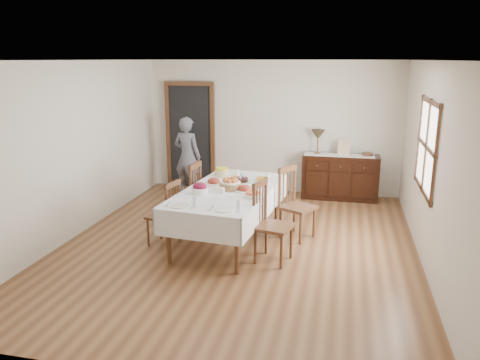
% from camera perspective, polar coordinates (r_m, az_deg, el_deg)
% --- Properties ---
extents(ground, '(6.00, 6.00, 0.00)m').
position_cam_1_polar(ground, '(6.84, -0.19, -7.93)').
color(ground, brown).
extents(room_shell, '(5.02, 6.02, 2.65)m').
position_cam_1_polar(room_shell, '(6.84, -0.59, 6.35)').
color(room_shell, silver).
rests_on(room_shell, ground).
extents(dining_table, '(1.42, 2.44, 0.80)m').
position_cam_1_polar(dining_table, '(6.75, -1.40, -1.88)').
color(dining_table, silver).
rests_on(dining_table, ground).
extents(chair_left_near, '(0.47, 0.47, 0.96)m').
position_cam_1_polar(chair_left_near, '(6.78, -9.01, -3.96)').
color(chair_left_near, '#4F2F1B').
rests_on(chair_left_near, ground).
extents(chair_left_far, '(0.48, 0.48, 1.06)m').
position_cam_1_polar(chair_left_far, '(7.43, -6.43, -1.79)').
color(chair_left_far, '#4F2F1B').
rests_on(chair_left_far, ground).
extents(chair_right_near, '(0.54, 0.54, 1.08)m').
position_cam_1_polar(chair_right_near, '(6.18, 3.65, -5.06)').
color(chair_right_near, '#4F2F1B').
rests_on(chair_right_near, ground).
extents(chair_right_far, '(0.61, 0.61, 1.07)m').
position_cam_1_polar(chair_right_far, '(7.02, 6.68, -2.73)').
color(chair_right_far, '#4F2F1B').
rests_on(chair_right_far, ground).
extents(sideboard, '(1.42, 0.52, 0.85)m').
position_cam_1_polar(sideboard, '(9.14, 12.09, 0.38)').
color(sideboard, black).
rests_on(sideboard, ground).
extents(person, '(0.58, 0.44, 1.65)m').
position_cam_1_polar(person, '(9.16, -6.44, 3.19)').
color(person, slate).
rests_on(person, ground).
extents(bread_basket, '(0.32, 0.32, 0.17)m').
position_cam_1_polar(bread_basket, '(6.69, -1.17, -0.53)').
color(bread_basket, brown).
rests_on(bread_basket, dining_table).
extents(egg_basket, '(0.26, 0.26, 0.11)m').
position_cam_1_polar(egg_basket, '(7.14, -0.06, 0.12)').
color(egg_basket, black).
rests_on(egg_basket, dining_table).
extents(ham_platter_a, '(0.29, 0.29, 0.11)m').
position_cam_1_polar(ham_platter_a, '(7.00, -3.22, -0.24)').
color(ham_platter_a, white).
rests_on(ham_platter_a, dining_table).
extents(ham_platter_b, '(0.30, 0.30, 0.11)m').
position_cam_1_polar(ham_platter_b, '(6.61, 0.57, -1.14)').
color(ham_platter_b, white).
rests_on(ham_platter_b, dining_table).
extents(beet_bowl, '(0.23, 0.23, 0.16)m').
position_cam_1_polar(beet_bowl, '(6.51, -4.93, -1.06)').
color(beet_bowl, white).
rests_on(beet_bowl, dining_table).
extents(carrot_bowl, '(0.24, 0.24, 0.09)m').
position_cam_1_polar(carrot_bowl, '(7.03, 2.71, -0.09)').
color(carrot_bowl, white).
rests_on(carrot_bowl, dining_table).
extents(pineapple_bowl, '(0.24, 0.24, 0.14)m').
position_cam_1_polar(pineapple_bowl, '(7.47, -2.24, 0.98)').
color(pineapple_bowl, '#C7B78C').
rests_on(pineapple_bowl, dining_table).
extents(casserole_dish, '(0.25, 0.25, 0.07)m').
position_cam_1_polar(casserole_dish, '(6.33, 1.60, -1.81)').
color(casserole_dish, white).
rests_on(casserole_dish, dining_table).
extents(butter_dish, '(0.15, 0.10, 0.07)m').
position_cam_1_polar(butter_dish, '(6.55, -2.53, -1.23)').
color(butter_dish, white).
rests_on(butter_dish, dining_table).
extents(setting_left, '(0.43, 0.31, 0.10)m').
position_cam_1_polar(setting_left, '(6.03, -6.71, -2.87)').
color(setting_left, white).
rests_on(setting_left, dining_table).
extents(setting_right, '(0.43, 0.31, 0.10)m').
position_cam_1_polar(setting_right, '(5.83, -1.33, -3.37)').
color(setting_right, white).
rests_on(setting_right, dining_table).
extents(glass_far_a, '(0.07, 0.07, 0.10)m').
position_cam_1_polar(glass_far_a, '(7.47, -0.36, 0.87)').
color(glass_far_a, white).
rests_on(glass_far_a, dining_table).
extents(glass_far_b, '(0.06, 0.06, 0.09)m').
position_cam_1_polar(glass_far_b, '(7.34, 3.41, 0.57)').
color(glass_far_b, white).
rests_on(glass_far_b, dining_table).
extents(runner, '(1.30, 0.35, 0.01)m').
position_cam_1_polar(runner, '(9.02, 11.99, 3.00)').
color(runner, white).
rests_on(runner, sideboard).
extents(table_lamp, '(0.26, 0.26, 0.46)m').
position_cam_1_polar(table_lamp, '(9.04, 9.48, 5.40)').
color(table_lamp, brown).
rests_on(table_lamp, sideboard).
extents(picture_frame, '(0.22, 0.08, 0.28)m').
position_cam_1_polar(picture_frame, '(8.99, 12.54, 3.81)').
color(picture_frame, '#C9AE8D').
rests_on(picture_frame, sideboard).
extents(deco_bowl, '(0.20, 0.20, 0.06)m').
position_cam_1_polar(deco_bowl, '(9.08, 15.28, 3.04)').
color(deco_bowl, '#4F2F1B').
rests_on(deco_bowl, sideboard).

